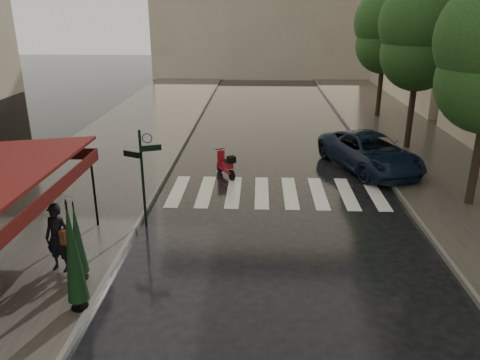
# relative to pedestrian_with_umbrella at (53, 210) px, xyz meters

# --- Properties ---
(ground) EXTENTS (120.00, 120.00, 0.00)m
(ground) POSITION_rel_pedestrian_with_umbrella_xyz_m (2.71, -0.11, -1.80)
(ground) COLOR black
(ground) RESTS_ON ground
(sidewalk_near) EXTENTS (6.00, 60.00, 0.12)m
(sidewalk_near) POSITION_rel_pedestrian_with_umbrella_xyz_m (-1.79, 11.89, -1.74)
(sidewalk_near) COLOR #38332D
(sidewalk_near) RESTS_ON ground
(sidewalk_far) EXTENTS (5.50, 60.00, 0.12)m
(sidewalk_far) POSITION_rel_pedestrian_with_umbrella_xyz_m (12.96, 11.89, -1.74)
(sidewalk_far) COLOR #38332D
(sidewalk_far) RESTS_ON ground
(curb_near) EXTENTS (0.12, 60.00, 0.16)m
(curb_near) POSITION_rel_pedestrian_with_umbrella_xyz_m (1.26, 11.89, -1.72)
(curb_near) COLOR #595651
(curb_near) RESTS_ON ground
(curb_far) EXTENTS (0.12, 60.00, 0.16)m
(curb_far) POSITION_rel_pedestrian_with_umbrella_xyz_m (10.16, 11.89, -1.72)
(curb_far) COLOR #595651
(curb_far) RESTS_ON ground
(crosswalk) EXTENTS (7.85, 3.20, 0.01)m
(crosswalk) POSITION_rel_pedestrian_with_umbrella_xyz_m (5.69, 5.89, -1.79)
(crosswalk) COLOR silver
(crosswalk) RESTS_ON ground
(signpost) EXTENTS (1.17, 0.29, 3.10)m
(signpost) POSITION_rel_pedestrian_with_umbrella_xyz_m (1.52, 2.89, 0.03)
(signpost) COLOR black
(signpost) RESTS_ON ground
(tree_mid) EXTENTS (3.80, 3.80, 8.34)m
(tree_mid) POSITION_rel_pedestrian_with_umbrella_xyz_m (12.21, 11.89, 3.79)
(tree_mid) COLOR black
(tree_mid) RESTS_ON sidewalk_far
(tree_far) EXTENTS (3.80, 3.80, 8.16)m
(tree_far) POSITION_rel_pedestrian_with_umbrella_xyz_m (12.41, 18.89, 3.66)
(tree_far) COLOR black
(tree_far) RESTS_ON sidewalk_far
(pedestrian_with_umbrella) EXTENTS (1.27, 1.28, 2.53)m
(pedestrian_with_umbrella) POSITION_rel_pedestrian_with_umbrella_xyz_m (0.00, 0.00, 0.00)
(pedestrian_with_umbrella) COLOR black
(pedestrian_with_umbrella) RESTS_ON sidewalk_near
(scooter) EXTENTS (0.91, 1.41, 1.03)m
(scooter) POSITION_rel_pedestrian_with_umbrella_xyz_m (3.72, 7.58, -1.32)
(scooter) COLOR black
(scooter) RESTS_ON ground
(parked_car) EXTENTS (4.17, 5.94, 1.51)m
(parked_car) POSITION_rel_pedestrian_with_umbrella_xyz_m (9.71, 8.80, -1.05)
(parked_car) COLOR black
(parked_car) RESTS_ON ground
(parasol_front) EXTENTS (0.47, 0.47, 2.61)m
(parasol_front) POSITION_rel_pedestrian_with_umbrella_xyz_m (1.06, -1.61, -0.28)
(parasol_front) COLOR black
(parasol_front) RESTS_ON sidewalk_near
(parasol_back) EXTENTS (0.38, 0.38, 2.03)m
(parasol_back) POSITION_rel_pedestrian_with_umbrella_xyz_m (0.67, -0.39, -0.58)
(parasol_back) COLOR black
(parasol_back) RESTS_ON sidewalk_near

